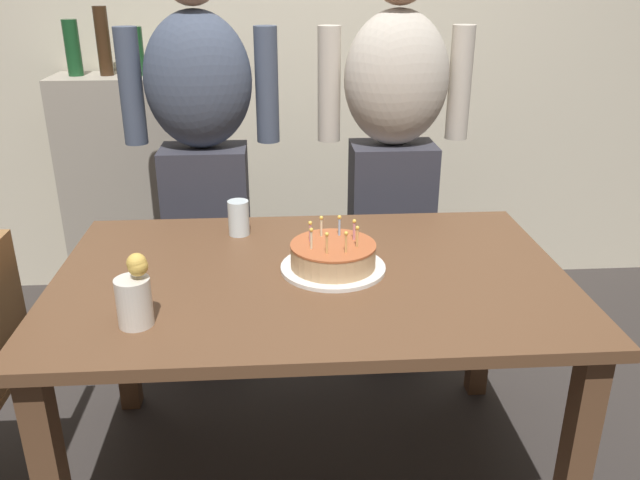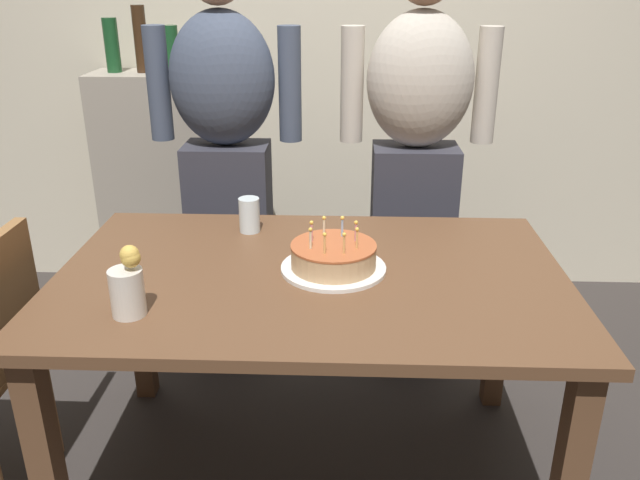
{
  "view_description": "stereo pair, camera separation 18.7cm",
  "coord_description": "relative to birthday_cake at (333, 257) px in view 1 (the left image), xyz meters",
  "views": [
    {
      "loc": [
        -0.09,
        -1.72,
        1.56
      ],
      "look_at": [
        0.03,
        0.01,
        0.84
      ],
      "focal_mm": 36.26,
      "sensor_mm": 36.0,
      "label": 1
    },
    {
      "loc": [
        0.1,
        -1.72,
        1.56
      ],
      "look_at": [
        0.03,
        0.01,
        0.84
      ],
      "focal_mm": 36.26,
      "sensor_mm": 36.0,
      "label": 2
    }
  ],
  "objects": [
    {
      "name": "person_man_bearded",
      "position": [
        -0.45,
        0.79,
        0.09
      ],
      "size": [
        0.61,
        0.27,
        1.66
      ],
      "rotation": [
        0.0,
        0.0,
        3.14
      ],
      "color": "#33333D",
      "rests_on": "ground_plane"
    },
    {
      "name": "water_glass_near",
      "position": [
        -0.29,
        0.3,
        0.02
      ],
      "size": [
        0.07,
        0.07,
        0.12
      ],
      "primitive_type": "cylinder",
      "color": "silver",
      "rests_on": "dining_table"
    },
    {
      "name": "person_woman_cardigan",
      "position": [
        0.31,
        0.79,
        0.09
      ],
      "size": [
        0.61,
        0.27,
        1.66
      ],
      "rotation": [
        0.0,
        0.0,
        3.14
      ],
      "color": "#33333D",
      "rests_on": "ground_plane"
    },
    {
      "name": "ground_plane",
      "position": [
        -0.07,
        -0.02,
        -0.78
      ],
      "size": [
        10.0,
        10.0,
        0.0
      ],
      "primitive_type": "plane",
      "color": "#332D2B"
    },
    {
      "name": "shelf_cabinet",
      "position": [
        -0.85,
        1.31,
        -0.2
      ],
      "size": [
        0.65,
        0.3,
        1.43
      ],
      "color": "#9E9384",
      "rests_on": "ground_plane"
    },
    {
      "name": "flower_vase",
      "position": [
        -0.52,
        -0.29,
        0.04
      ],
      "size": [
        0.09,
        0.09,
        0.19
      ],
      "color": "silver",
      "rests_on": "dining_table"
    },
    {
      "name": "back_wall",
      "position": [
        -0.07,
        1.53,
        0.52
      ],
      "size": [
        5.2,
        0.1,
        2.6
      ],
      "primitive_type": "cube",
      "color": "beige",
      "rests_on": "ground_plane"
    },
    {
      "name": "birthday_cake",
      "position": [
        0.0,
        0.0,
        0.0
      ],
      "size": [
        0.31,
        0.31,
        0.15
      ],
      "color": "white",
      "rests_on": "dining_table"
    },
    {
      "name": "dining_table",
      "position": [
        -0.07,
        -0.02,
        -0.14
      ],
      "size": [
        1.5,
        0.96,
        0.74
      ],
      "color": "brown",
      "rests_on": "ground_plane"
    }
  ]
}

